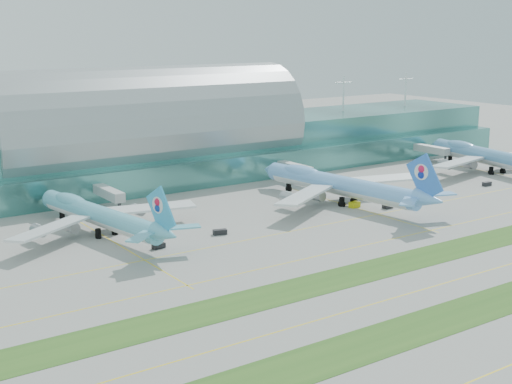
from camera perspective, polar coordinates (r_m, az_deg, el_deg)
ground at (r=174.87m, az=10.32°, el=-6.20°), size 700.00×700.00×0.00m
terminal at (r=275.17m, az=-8.76°, el=3.89°), size 340.00×69.10×36.00m
grass_strip_near at (r=157.63m, az=17.57°, el=-8.75°), size 420.00×12.00×0.08m
grass_strip_far at (r=176.19m, az=9.87°, el=-6.02°), size 420.00×12.00×0.08m
taxiline_b at (r=165.89m, az=13.75°, el=-7.42°), size 420.00×0.35×0.01m
taxiline_c at (r=187.32m, az=6.45°, el=-4.77°), size 420.00×0.35×0.01m
taxiline_d at (r=203.67m, az=2.40°, el=-3.24°), size 420.00×0.35×0.01m
airliner_b at (r=205.76m, az=-12.51°, el=-1.72°), size 58.87×67.49×18.63m
airliner_c at (r=238.42m, az=6.60°, el=0.68°), size 67.01×76.60×21.09m
airliner_d at (r=303.76m, az=18.21°, el=2.77°), size 67.38×77.25×21.32m
gse_c at (r=190.40m, az=-7.80°, el=-4.29°), size 3.69×1.93×1.39m
gse_d at (r=201.46m, az=-2.90°, el=-3.22°), size 4.22×2.74×1.45m
gse_e at (r=233.91m, az=7.89°, el=-1.01°), size 3.88×2.78×1.77m
gse_f at (r=234.34m, az=10.49°, el=-1.08°), size 3.54×2.23×1.72m
gse_g at (r=277.13m, az=17.99°, el=0.63°), size 3.73×1.64×1.49m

